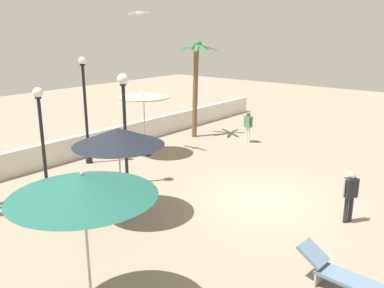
{
  "coord_description": "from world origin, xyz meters",
  "views": [
    {
      "loc": [
        -11.3,
        -6.17,
        5.48
      ],
      "look_at": [
        0.0,
        3.02,
        1.4
      ],
      "focal_mm": 38.51,
      "sensor_mm": 36.0,
      "label": 1
    }
  ],
  "objects_px": {
    "patio_umbrella_1": "(83,186)",
    "patio_umbrella_2": "(118,137)",
    "patio_umbrella_3": "(144,101)",
    "lamp_post_3": "(85,106)",
    "guest_1": "(248,124)",
    "lounge_chair_0": "(339,274)",
    "lamp_post_2": "(124,116)",
    "guest_0": "(350,192)",
    "seagull_0": "(139,13)",
    "palm_tree_1": "(196,76)",
    "lamp_post_1": "(41,129)"
  },
  "relations": [
    {
      "from": "lamp_post_2",
      "to": "lounge_chair_0",
      "type": "distance_m",
      "value": 8.73
    },
    {
      "from": "palm_tree_1",
      "to": "guest_1",
      "type": "xyz_separation_m",
      "value": [
        0.65,
        -2.79,
        -2.21
      ]
    },
    {
      "from": "patio_umbrella_3",
      "to": "lounge_chair_0",
      "type": "bearing_deg",
      "value": -112.91
    },
    {
      "from": "lamp_post_3",
      "to": "lounge_chair_0",
      "type": "relative_size",
      "value": 2.32
    },
    {
      "from": "palm_tree_1",
      "to": "guest_1",
      "type": "distance_m",
      "value": 3.62
    },
    {
      "from": "patio_umbrella_1",
      "to": "patio_umbrella_3",
      "type": "bearing_deg",
      "value": 39.87
    },
    {
      "from": "lamp_post_3",
      "to": "lounge_chair_0",
      "type": "bearing_deg",
      "value": -100.36
    },
    {
      "from": "lamp_post_1",
      "to": "guest_1",
      "type": "bearing_deg",
      "value": -14.2
    },
    {
      "from": "patio_umbrella_2",
      "to": "patio_umbrella_3",
      "type": "distance_m",
      "value": 6.23
    },
    {
      "from": "lamp_post_2",
      "to": "lamp_post_3",
      "type": "height_order",
      "value": "lamp_post_3"
    },
    {
      "from": "lamp_post_1",
      "to": "guest_0",
      "type": "xyz_separation_m",
      "value": [
        3.96,
        -9.43,
        -1.19
      ]
    },
    {
      "from": "lamp_post_1",
      "to": "seagull_0",
      "type": "distance_m",
      "value": 6.56
    },
    {
      "from": "patio_umbrella_2",
      "to": "palm_tree_1",
      "type": "bearing_deg",
      "value": 25.55
    },
    {
      "from": "seagull_0",
      "to": "palm_tree_1",
      "type": "bearing_deg",
      "value": 0.19
    },
    {
      "from": "lamp_post_2",
      "to": "seagull_0",
      "type": "relative_size",
      "value": 3.04
    },
    {
      "from": "lamp_post_3",
      "to": "patio_umbrella_1",
      "type": "bearing_deg",
      "value": -126.97
    },
    {
      "from": "patio_umbrella_1",
      "to": "patio_umbrella_2",
      "type": "distance_m",
      "value": 4.63
    },
    {
      "from": "palm_tree_1",
      "to": "seagull_0",
      "type": "relative_size",
      "value": 3.74
    },
    {
      "from": "palm_tree_1",
      "to": "seagull_0",
      "type": "height_order",
      "value": "seagull_0"
    },
    {
      "from": "palm_tree_1",
      "to": "lamp_post_1",
      "type": "bearing_deg",
      "value": -177.88
    },
    {
      "from": "patio_umbrella_1",
      "to": "lamp_post_2",
      "type": "relative_size",
      "value": 0.76
    },
    {
      "from": "patio_umbrella_1",
      "to": "guest_0",
      "type": "bearing_deg",
      "value": -18.33
    },
    {
      "from": "lamp_post_2",
      "to": "lamp_post_3",
      "type": "xyz_separation_m",
      "value": [
        0.64,
        3.09,
        -0.11
      ]
    },
    {
      "from": "patio_umbrella_1",
      "to": "guest_1",
      "type": "xyz_separation_m",
      "value": [
        13.09,
        4.54,
        -1.85
      ]
    },
    {
      "from": "patio_umbrella_1",
      "to": "seagull_0",
      "type": "bearing_deg",
      "value": 40.46
    },
    {
      "from": "patio_umbrella_1",
      "to": "lamp_post_3",
      "type": "xyz_separation_m",
      "value": [
        6.03,
        8.01,
        -0.34
      ]
    },
    {
      "from": "patio_umbrella_1",
      "to": "seagull_0",
      "type": "height_order",
      "value": "seagull_0"
    },
    {
      "from": "lamp_post_1",
      "to": "guest_1",
      "type": "height_order",
      "value": "lamp_post_1"
    },
    {
      "from": "patio_umbrella_2",
      "to": "guest_0",
      "type": "relative_size",
      "value": 1.75
    },
    {
      "from": "lamp_post_3",
      "to": "seagull_0",
      "type": "relative_size",
      "value": 3.34
    },
    {
      "from": "palm_tree_1",
      "to": "lounge_chair_0",
      "type": "height_order",
      "value": "palm_tree_1"
    },
    {
      "from": "palm_tree_1",
      "to": "lamp_post_3",
      "type": "height_order",
      "value": "palm_tree_1"
    },
    {
      "from": "lamp_post_3",
      "to": "guest_0",
      "type": "height_order",
      "value": "lamp_post_3"
    },
    {
      "from": "patio_umbrella_3",
      "to": "guest_0",
      "type": "height_order",
      "value": "patio_umbrella_3"
    },
    {
      "from": "patio_umbrella_1",
      "to": "guest_1",
      "type": "bearing_deg",
      "value": 19.13
    },
    {
      "from": "lamp_post_2",
      "to": "seagull_0",
      "type": "height_order",
      "value": "seagull_0"
    },
    {
      "from": "patio_umbrella_3",
      "to": "lamp_post_3",
      "type": "relative_size",
      "value": 0.63
    },
    {
      "from": "palm_tree_1",
      "to": "lamp_post_2",
      "type": "height_order",
      "value": "palm_tree_1"
    },
    {
      "from": "lamp_post_2",
      "to": "lounge_chair_0",
      "type": "xyz_separation_m",
      "value": [
        -1.45,
        -8.34,
        -2.15
      ]
    },
    {
      "from": "patio_umbrella_3",
      "to": "lamp_post_3",
      "type": "bearing_deg",
      "value": 155.16
    },
    {
      "from": "patio_umbrella_1",
      "to": "lamp_post_2",
      "type": "height_order",
      "value": "lamp_post_2"
    },
    {
      "from": "palm_tree_1",
      "to": "guest_1",
      "type": "bearing_deg",
      "value": -76.86
    },
    {
      "from": "lounge_chair_0",
      "to": "lamp_post_3",
      "type": "bearing_deg",
      "value": 79.64
    },
    {
      "from": "lamp_post_3",
      "to": "guest_1",
      "type": "xyz_separation_m",
      "value": [
        7.06,
        -3.47,
        -1.51
      ]
    },
    {
      "from": "guest_0",
      "to": "seagull_0",
      "type": "bearing_deg",
      "value": 82.78
    },
    {
      "from": "guest_1",
      "to": "patio_umbrella_3",
      "type": "bearing_deg",
      "value": 153.23
    },
    {
      "from": "patio_umbrella_1",
      "to": "guest_1",
      "type": "distance_m",
      "value": 13.98
    },
    {
      "from": "patio_umbrella_1",
      "to": "patio_umbrella_3",
      "type": "distance_m",
      "value": 10.85
    },
    {
      "from": "lounge_chair_0",
      "to": "seagull_0",
      "type": "bearing_deg",
      "value": 66.62
    },
    {
      "from": "patio_umbrella_3",
      "to": "seagull_0",
      "type": "xyz_separation_m",
      "value": [
        0.26,
        0.37,
        3.68
      ]
    }
  ]
}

